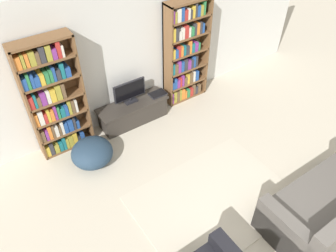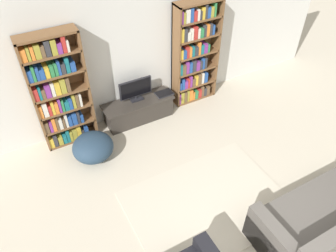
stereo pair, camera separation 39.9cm
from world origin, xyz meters
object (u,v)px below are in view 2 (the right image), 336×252
(bookshelf_left, at_px, (58,93))
(beanbag_ottoman, at_px, (93,147))
(tv_stand, at_px, (139,110))
(laptop, at_px, (164,93))
(television, at_px, (136,89))
(bookshelf_right, at_px, (193,55))
(couch_right_sofa, at_px, (326,220))

(bookshelf_left, xyz_separation_m, beanbag_ottoman, (0.24, -0.66, -0.80))
(beanbag_ottoman, bearing_deg, tv_stand, 26.42)
(tv_stand, relative_size, laptop, 4.11)
(laptop, bearing_deg, beanbag_ottoman, -162.71)
(bookshelf_left, distance_m, laptop, 1.99)
(bookshelf_left, bearing_deg, television, -1.72)
(bookshelf_right, relative_size, tv_stand, 1.52)
(couch_right_sofa, bearing_deg, tv_stand, 108.91)
(bookshelf_left, bearing_deg, bookshelf_right, -0.00)
(bookshelf_left, xyz_separation_m, laptop, (1.90, -0.14, -0.58))
(bookshelf_right, xyz_separation_m, beanbag_ottoman, (-2.38, -0.66, -0.80))
(television, xyz_separation_m, laptop, (0.55, -0.10, -0.22))
(television, distance_m, couch_right_sofa, 3.75)
(beanbag_ottoman, bearing_deg, laptop, 17.29)
(television, distance_m, laptop, 0.60)
(tv_stand, bearing_deg, bookshelf_right, 4.77)
(bookshelf_left, xyz_separation_m, couch_right_sofa, (2.54, -3.58, -0.73))
(beanbag_ottoman, bearing_deg, bookshelf_left, 110.42)
(laptop, distance_m, couch_right_sofa, 3.50)
(bookshelf_left, xyz_separation_m, bookshelf_right, (2.62, -0.00, -0.00))
(television, bearing_deg, couch_right_sofa, -71.41)
(beanbag_ottoman, bearing_deg, television, 29.07)
(bookshelf_right, xyz_separation_m, laptop, (-0.72, -0.14, -0.58))
(television, xyz_separation_m, beanbag_ottoman, (-1.11, -0.62, -0.44))
(laptop, bearing_deg, couch_right_sofa, -79.40)
(laptop, xyz_separation_m, beanbag_ottoman, (-1.65, -0.52, -0.22))
(bookshelf_left, distance_m, tv_stand, 1.58)
(bookshelf_right, distance_m, laptop, 0.94)
(couch_right_sofa, bearing_deg, television, 108.59)
(laptop, xyz_separation_m, couch_right_sofa, (0.64, -3.44, -0.15))
(tv_stand, height_order, laptop, laptop)
(bookshelf_left, height_order, beanbag_ottoman, bookshelf_left)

